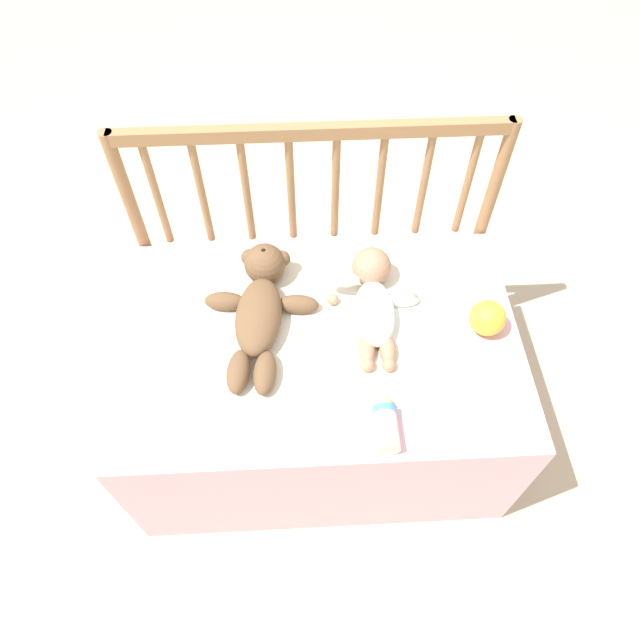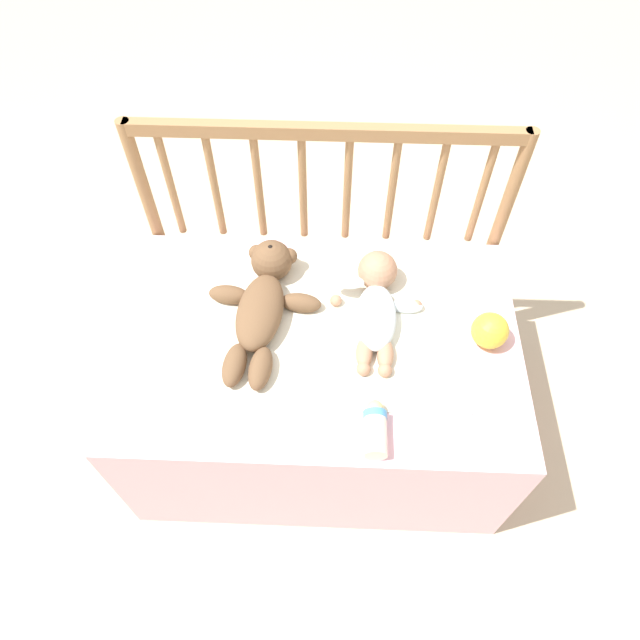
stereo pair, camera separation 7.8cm
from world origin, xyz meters
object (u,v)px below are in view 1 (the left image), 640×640
at_px(teddy_bear, 260,305).
at_px(baby, 373,299).
at_px(toy_ball, 487,318).
at_px(baby_bottle, 386,423).

height_order(teddy_bear, baby, teddy_bear).
relative_size(toy_ball, baby_bottle, 0.68).
bearing_deg(baby, baby_bottle, -91.32).
distance_m(baby, baby_bottle, 0.36).
bearing_deg(teddy_bear, baby_bottle, -49.86).
relative_size(teddy_bear, baby, 1.23).
xyz_separation_m(teddy_bear, toy_ball, (0.59, -0.08, 0.00)).
height_order(baby, toy_ball, baby).
height_order(teddy_bear, toy_ball, teddy_bear).
distance_m(teddy_bear, baby, 0.30).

